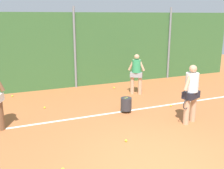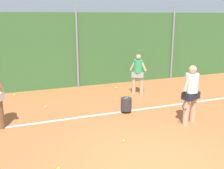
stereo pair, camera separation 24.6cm
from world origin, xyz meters
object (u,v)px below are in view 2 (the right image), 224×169
object	(u,v)px
player_foreground_near	(191,92)
tennis_ball_4	(116,88)
ball_hopper	(126,104)
tennis_ball_11	(15,95)
tennis_ball_5	(199,92)
tennis_ball_6	(172,106)
tennis_ball_9	(58,168)
tennis_ball_10	(189,105)
player_backcourt_far	(138,72)
tennis_ball_3	(46,107)
tennis_ball_7	(124,141)

from	to	relation	value
player_foreground_near	tennis_ball_4	distance (m)	4.52
ball_hopper	tennis_ball_11	world-z (taller)	ball_hopper
tennis_ball_5	tennis_ball_6	size ratio (longest dim) A/B	1.00
tennis_ball_9	tennis_ball_10	xyz separation A→B (m)	(4.98, 2.38, 0.00)
player_backcourt_far	tennis_ball_4	size ratio (longest dim) A/B	24.71
player_foreground_near	player_backcourt_far	world-z (taller)	player_foreground_near
tennis_ball_11	tennis_ball_9	bearing A→B (deg)	-82.32
player_foreground_near	tennis_ball_10	bearing A→B (deg)	-145.41
tennis_ball_4	tennis_ball_9	xyz separation A→B (m)	(-3.41, -5.46, 0.00)
tennis_ball_5	tennis_ball_4	bearing A→B (deg)	147.87
tennis_ball_9	player_backcourt_far	bearing A→B (deg)	47.95
tennis_ball_9	tennis_ball_10	bearing A→B (deg)	25.54
player_backcourt_far	tennis_ball_9	size ratio (longest dim) A/B	24.71
tennis_ball_3	tennis_ball_5	bearing A→B (deg)	-3.39
player_foreground_near	player_backcourt_far	distance (m)	3.26
tennis_ball_7	player_backcourt_far	bearing A→B (deg)	59.50
tennis_ball_5	tennis_ball_6	distance (m)	2.28
player_foreground_near	tennis_ball_5	bearing A→B (deg)	-151.87
player_backcourt_far	tennis_ball_5	distance (m)	2.70
tennis_ball_9	tennis_ball_4	bearing A→B (deg)	58.00
player_backcourt_far	tennis_ball_3	distance (m)	3.84
tennis_ball_3	tennis_ball_9	size ratio (longest dim) A/B	1.00
player_backcourt_far	tennis_ball_7	xyz separation A→B (m)	(-2.16, -3.67, -0.88)
player_backcourt_far	tennis_ball_5	world-z (taller)	player_backcourt_far
tennis_ball_4	tennis_ball_10	world-z (taller)	same
player_backcourt_far	tennis_ball_9	xyz separation A→B (m)	(-3.92, -4.35, -0.88)
tennis_ball_9	player_foreground_near	bearing A→B (deg)	15.16
player_foreground_near	tennis_ball_7	distance (m)	2.50
tennis_ball_10	tennis_ball_4	bearing A→B (deg)	116.90
tennis_ball_10	player_backcourt_far	bearing A→B (deg)	118.33
tennis_ball_4	tennis_ball_7	distance (m)	5.07
player_foreground_near	ball_hopper	distance (m)	2.15
tennis_ball_11	tennis_ball_4	bearing A→B (deg)	-5.02
ball_hopper	tennis_ball_6	xyz separation A→B (m)	(1.71, -0.07, -0.26)
player_backcourt_far	tennis_ball_10	size ratio (longest dim) A/B	24.71
tennis_ball_3	tennis_ball_4	xyz separation A→B (m)	(3.21, 1.49, 0.00)
tennis_ball_4	tennis_ball_6	world-z (taller)	same
tennis_ball_7	tennis_ball_11	xyz separation A→B (m)	(-2.54, 5.16, 0.00)
tennis_ball_3	tennis_ball_7	xyz separation A→B (m)	(1.56, -3.30, 0.00)
tennis_ball_5	tennis_ball_11	distance (m)	7.49
player_foreground_near	tennis_ball_5	distance (m)	3.56
player_foreground_near	tennis_ball_3	size ratio (longest dim) A/B	26.59
tennis_ball_3	tennis_ball_5	world-z (taller)	same
tennis_ball_4	tennis_ball_11	world-z (taller)	same
ball_hopper	tennis_ball_7	bearing A→B (deg)	-115.07
player_foreground_near	ball_hopper	size ratio (longest dim) A/B	3.42
ball_hopper	tennis_ball_9	xyz separation A→B (m)	(-2.65, -2.59, -0.26)
player_foreground_near	player_backcourt_far	bearing A→B (deg)	-107.06
tennis_ball_3	tennis_ball_6	world-z (taller)	same
tennis_ball_3	tennis_ball_5	xyz separation A→B (m)	(6.16, -0.37, 0.00)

